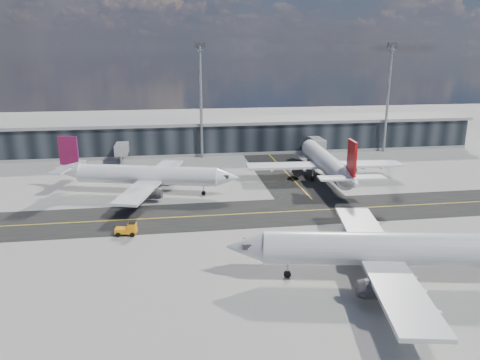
# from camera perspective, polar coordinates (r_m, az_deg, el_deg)

# --- Properties ---
(ground) EXTENTS (300.00, 300.00, 0.00)m
(ground) POSITION_cam_1_polar(r_m,az_deg,el_deg) (76.39, -2.03, -5.30)
(ground) COLOR gray
(ground) RESTS_ON ground
(taxiway_lanes) EXTENTS (180.00, 63.00, 0.03)m
(taxiway_lanes) POSITION_cam_1_polar(r_m,az_deg,el_deg) (86.89, -0.28, -2.64)
(taxiway_lanes) COLOR black
(taxiway_lanes) RESTS_ON ground
(terminal_concourse) EXTENTS (152.00, 19.80, 8.80)m
(terminal_concourse) POSITION_cam_1_polar(r_m,az_deg,el_deg) (128.17, -4.88, 5.21)
(terminal_concourse) COLOR black
(terminal_concourse) RESTS_ON ground
(floodlight_masts) EXTENTS (102.50, 0.70, 28.90)m
(floodlight_masts) POSITION_cam_1_polar(r_m,az_deg,el_deg) (119.69, -4.80, 10.04)
(floodlight_masts) COLOR gray
(floodlight_masts) RESTS_ON ground
(airliner_af) EXTENTS (36.57, 31.48, 10.98)m
(airliner_af) POSITION_cam_1_polar(r_m,az_deg,el_deg) (92.90, -11.56, 0.58)
(airliner_af) COLOR white
(airliner_af) RESTS_ON ground
(airliner_redtail) EXTENTS (33.99, 39.87, 11.81)m
(airliner_redtail) POSITION_cam_1_polar(r_m,az_deg,el_deg) (101.62, 10.48, 2.10)
(airliner_redtail) COLOR white
(airliner_redtail) RESTS_ON ground
(airliner_near) EXTENTS (40.34, 34.59, 11.99)m
(airliner_near) POSITION_cam_1_polar(r_m,az_deg,el_deg) (60.13, 18.17, -8.07)
(airliner_near) COLOR silver
(airliner_near) RESTS_ON ground
(baggage_tug) EXTENTS (3.38, 2.05, 2.00)m
(baggage_tug) POSITION_cam_1_polar(r_m,az_deg,el_deg) (73.31, -13.49, -5.84)
(baggage_tug) COLOR orange
(baggage_tug) RESTS_ON ground
(service_van) EXTENTS (5.18, 6.50, 1.64)m
(service_van) POSITION_cam_1_polar(r_m,az_deg,el_deg) (116.38, 9.56, 2.32)
(service_van) COLOR white
(service_van) RESTS_ON ground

